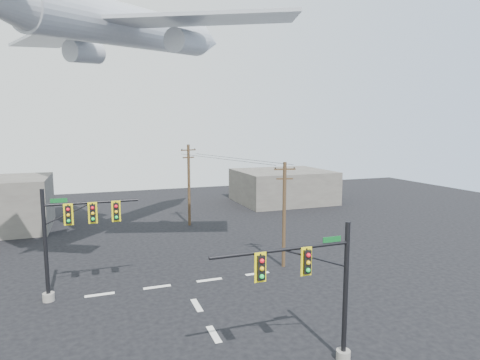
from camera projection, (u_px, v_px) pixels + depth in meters
name	position (u px, v px, depth m)	size (l,w,h in m)	color
lane_markings	(208.00, 323.00, 24.00)	(14.00, 21.20, 0.01)	silver
signal_mast_near	(319.00, 292.00, 19.18)	(7.33, 0.79, 7.15)	gray
signal_mast_far	(70.00, 237.00, 27.07)	(6.50, 0.85, 7.69)	gray
utility_pole_a	(284.00, 213.00, 33.33)	(1.75, 0.55, 8.88)	#4B3420
utility_pole_b	(189.00, 183.00, 47.70)	(1.91, 0.75, 9.72)	#4B3420
power_lines	(228.00, 158.00, 40.03)	(5.85, 17.03, 0.03)	black
airliner	(134.00, 28.00, 34.11)	(25.53, 26.05, 8.12)	#ACB1B9
building_right	(283.00, 186.00, 63.47)	(14.00, 12.00, 5.00)	#66615A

